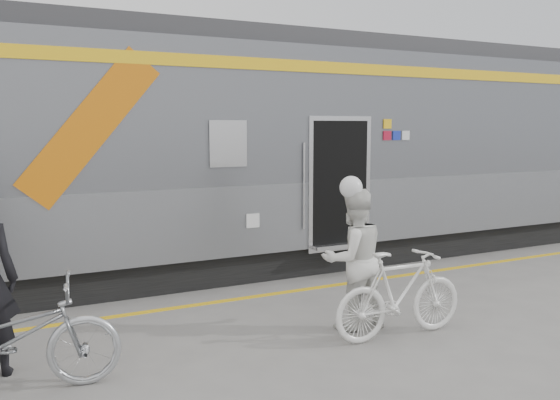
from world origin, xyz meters
TOP-DOWN VIEW (x-y plane):
  - ground at (0.00, 0.00)m, footprint 90.00×90.00m
  - train at (0.08, 4.19)m, footprint 24.00×3.17m
  - safety_strip at (0.00, 2.15)m, footprint 24.00×0.12m
  - bicycle_left at (-2.94, 0.30)m, footprint 2.14×1.03m
  - woman at (0.99, 0.38)m, footprint 0.87×0.69m
  - bicycle_right at (1.29, -0.17)m, footprint 1.78×0.56m
  - helmet_woman at (0.99, 0.38)m, footprint 0.28×0.28m

SIDE VIEW (x-z plane):
  - ground at x=0.00m, z-range 0.00..0.00m
  - safety_strip at x=0.00m, z-range 0.00..0.01m
  - bicycle_right at x=1.29m, z-range 0.00..1.06m
  - bicycle_left at x=-2.94m, z-range 0.00..1.08m
  - woman at x=0.99m, z-range 0.00..1.75m
  - helmet_woman at x=0.99m, z-range 1.75..2.03m
  - train at x=0.08m, z-range 0.00..4.10m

